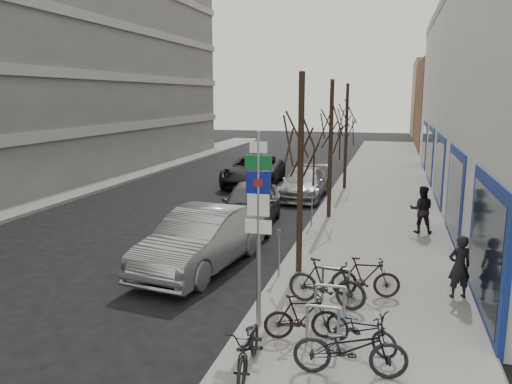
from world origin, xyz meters
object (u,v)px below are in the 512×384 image
Objects in this scene: tree_mid at (331,116)px; parked_car_back at (304,183)px; meter_back at (330,181)px; parked_car_mid at (251,204)px; bike_mid_inner at (327,282)px; meter_front at (279,248)px; lane_car at (254,170)px; bike_far_curb at (350,343)px; bike_far_inner at (365,277)px; highway_sign_pole at (259,219)px; bike_near_left at (249,343)px; pedestrian_far at (422,209)px; pedestrian_near at (459,267)px; bike_near_right at (302,316)px; tree_far at (347,111)px; parked_car_front at (202,239)px; bike_rack at (330,299)px; bike_mid_curb at (361,325)px; tree_near at (301,126)px; meter_mid at (312,205)px.

tree_mid is 1.14× the size of parked_car_back.
parked_car_mid reaches higher than meter_back.
bike_mid_inner is (1.03, -8.61, -3.39)m from tree_mid.
parked_car_back is at bearing 112.39° from tree_mid.
lane_car is at bearing 108.19° from meter_front.
bike_far_inner is (0.06, 3.56, -0.10)m from bike_far_curb.
highway_sign_pole is 2.50m from bike_near_left.
parked_car_mid is 6.21m from pedestrian_far.
bike_near_right is at bearing 22.11° from pedestrian_near.
pedestrian_far is (3.41, -7.99, -3.11)m from tree_far.
tree_mid is at bearing 74.68° from parked_car_front.
bike_near_left is 4.29m from bike_far_inner.
lane_car is 3.55× the size of pedestrian_far.
bike_far_curb is at bearing -71.20° from parked_car_mid.
bike_far_inner is 2.22m from pedestrian_near.
parked_car_mid is at bearing 5.52° from bike_near_right.
pedestrian_near is (9.03, -14.24, 0.09)m from lane_car.
tree_far is at bearing 94.32° from bike_rack.
bike_mid_inner is (1.23, 1.40, -1.74)m from highway_sign_pole.
bike_far_inner is 16.32m from lane_car.
tree_far is 15.52m from bike_mid_inner.
tree_far is at bearing -7.96° from lane_car.
lane_car reaches higher than bike_far_inner.
lane_car is (-6.95, 17.37, 0.21)m from bike_mid_curb.
bike_far_curb is (1.99, -1.38, -1.71)m from highway_sign_pole.
bike_rack is 1.38× the size of bike_far_inner.
highway_sign_pole is 2.36m from bike_rack.
meter_back is at bearing 17.55° from bike_mid_inner.
bike_near_right is (0.68, 1.44, -0.07)m from bike_near_left.
parked_car_mid is 8.90m from pedestrian_near.
tree_far reaches higher than bike_rack.
parked_car_front reaches higher than bike_near_right.
tree_near reaches higher than bike_far_curb.
tree_mid reaches higher than meter_back.
bike_mid_inner is 8.06m from parked_car_mid.
bike_rack is 0.46× the size of parked_car_mid.
highway_sign_pole is 2.26× the size of bike_mid_inner.
meter_mid is 0.26× the size of parked_car_back.
pedestrian_far is at bearing -47.71° from lane_car.
pedestrian_far is at bearing 67.06° from highway_sign_pole.
meter_back is at bearing 97.02° from bike_rack.
parked_car_back is at bearing 102.18° from bike_rack.
bike_mid_curb is at bearing -76.24° from parked_car_back.
bike_rack is 1.34× the size of pedestrian_far.
meter_front is 0.24× the size of parked_car_front.
pedestrian_far is at bearing -54.87° from meter_back.
bike_near_right is 0.26× the size of lane_car.
tree_far is 8.62m from meter_mid.
bike_near_left is 19.40m from lane_car.
parked_car_mid reaches higher than bike_near_left.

